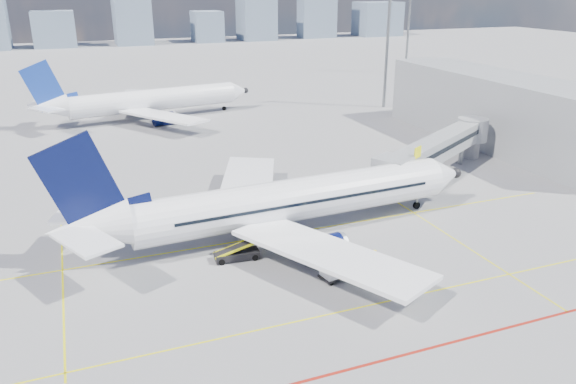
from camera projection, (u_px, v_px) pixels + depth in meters
name	position (u px, v px, depth m)	size (l,w,h in m)	color
ground	(322.00, 271.00, 46.23)	(420.00, 420.00, 0.00)	gray
apron_markings	(337.00, 296.00, 42.62)	(90.00, 35.12, 0.01)	yellow
jet_bridge	(442.00, 147.00, 67.67)	(23.55, 15.78, 6.30)	gray
terminal_block	(500.00, 111.00, 80.75)	(10.00, 42.00, 10.00)	gray
floodlight_mast_ne	(388.00, 33.00, 102.37)	(3.20, 0.61, 25.45)	slate
floodlight_mast_far	(409.00, 19.00, 142.09)	(3.20, 0.61, 25.45)	slate
distant_skyline	(100.00, 13.00, 206.82)	(252.84, 14.26, 31.87)	slate
main_aircraft	(280.00, 203.00, 51.85)	(41.44, 36.08, 12.08)	white
second_aircraft	(145.00, 101.00, 96.23)	(38.47, 33.33, 11.28)	white
baggage_tug	(346.00, 262.00, 45.92)	(2.84, 2.24, 1.75)	white
cargo_dolly	(341.00, 266.00, 44.91)	(3.62, 2.09, 1.87)	black
belt_loader	(238.00, 253.00, 48.06)	(5.49, 1.74, 2.22)	black
ramp_worker	(375.00, 259.00, 46.36)	(0.64, 0.42, 1.75)	yellow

